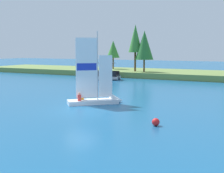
# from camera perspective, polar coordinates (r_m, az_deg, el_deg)

# --- Properties ---
(ground_plane) EXTENTS (200.00, 200.00, 0.00)m
(ground_plane) POSITION_cam_1_polar(r_m,az_deg,el_deg) (23.56, -5.68, -4.53)
(ground_plane) COLOR #195684
(shore_bank) EXTENTS (80.00, 11.90, 0.93)m
(shore_bank) POSITION_cam_1_polar(r_m,az_deg,el_deg) (52.46, 13.08, 2.25)
(shore_bank) COLOR olive
(shore_bank) RESTS_ON ground
(shoreline_tree_left) EXTENTS (2.44, 2.44, 5.34)m
(shoreline_tree_left) POSITION_cam_1_polar(r_m,az_deg,el_deg) (57.79, 0.22, 7.01)
(shoreline_tree_left) COLOR brown
(shoreline_tree_left) RESTS_ON shore_bank
(shoreline_tree_midleft) EXTENTS (2.27, 2.27, 7.86)m
(shoreline_tree_midleft) POSITION_cam_1_polar(r_m,az_deg,el_deg) (51.62, 4.41, 8.95)
(shoreline_tree_midleft) COLOR brown
(shoreline_tree_midleft) RESTS_ON shore_bank
(shoreline_tree_centre) EXTENTS (3.02, 3.02, 6.76)m
(shoreline_tree_centre) POSITION_cam_1_polar(r_m,az_deg,el_deg) (50.79, 6.10, 7.71)
(shoreline_tree_centre) COLOR brown
(shoreline_tree_centre) RESTS_ON shore_bank
(wooden_dock) EXTENTS (1.81, 4.19, 0.39)m
(wooden_dock) POSITION_cam_1_polar(r_m,az_deg,el_deg) (49.01, -0.72, 1.79)
(wooden_dock) COLOR brown
(wooden_dock) RESTS_ON ground
(sailboat) EXTENTS (4.54, 4.33, 6.71)m
(sailboat) POSITION_cam_1_polar(r_m,az_deg,el_deg) (26.53, -1.80, -2.15)
(sailboat) COLOR silver
(sailboat) RESTS_ON ground
(pontoon_boat) EXTENTS (5.88, 3.03, 2.60)m
(pontoon_boat) POSITION_cam_1_polar(r_m,az_deg,el_deg) (47.24, -1.93, 2.12)
(pontoon_boat) COLOR #B2B2B7
(pontoon_boat) RESTS_ON ground
(channel_buoy) EXTENTS (0.48, 0.48, 0.48)m
(channel_buoy) POSITION_cam_1_polar(r_m,az_deg,el_deg) (19.04, 8.22, -6.62)
(channel_buoy) COLOR red
(channel_buoy) RESTS_ON ground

